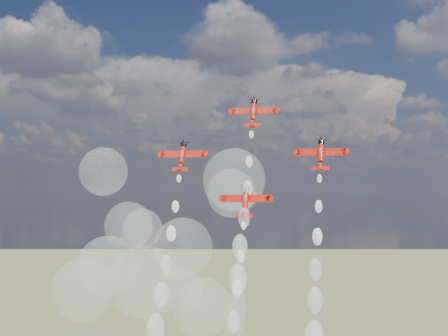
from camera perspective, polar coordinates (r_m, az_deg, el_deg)
plane_lead at (r=146.73m, az=2.70°, el=5.07°), size 10.60×5.08×7.13m
plane_left at (r=145.38m, az=-3.85°, el=1.08°), size 10.60×5.08×7.13m
plane_right at (r=139.08m, az=8.85°, el=1.24°), size 10.60×5.08×7.13m
plane_slot at (r=136.69m, az=1.98°, el=-3.03°), size 10.60×5.08×7.13m
smoke_trail_lead at (r=129.08m, az=1.07°, el=-13.97°), size 5.14×25.33×53.02m
drifted_smoke_cloud at (r=176.30m, az=-6.19°, el=-7.72°), size 62.73×35.88×54.36m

